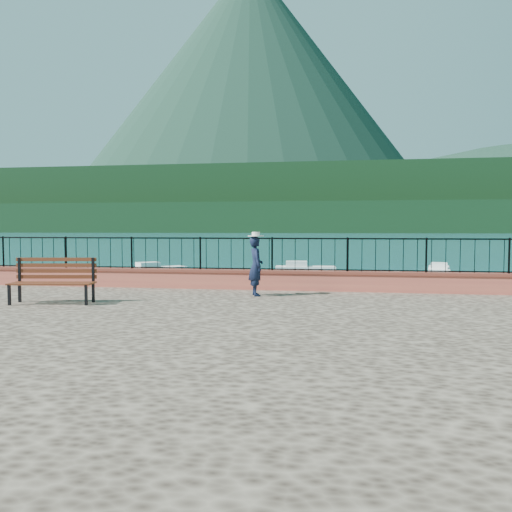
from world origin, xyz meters
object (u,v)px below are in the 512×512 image
(boat_5, at_px, (439,268))
(person, at_px, (256,266))
(park_bench, at_px, (53,290))
(boat_3, at_px, (156,267))
(boat_0, at_px, (215,300))
(boat_1, at_px, (399,290))
(boat_4, at_px, (305,267))
(boat_2, at_px, (403,279))

(boat_5, bearing_deg, person, 167.94)
(park_bench, height_order, boat_3, park_bench)
(boat_0, distance_m, boat_5, 19.91)
(park_bench, relative_size, boat_1, 0.61)
(person, height_order, boat_4, person)
(boat_2, bearing_deg, boat_1, -145.45)
(boat_1, relative_size, boat_5, 0.82)
(boat_0, distance_m, boat_4, 16.32)
(park_bench, distance_m, boat_0, 7.15)
(boat_1, height_order, boat_2, same)
(boat_1, distance_m, boat_2, 4.89)
(boat_0, bearing_deg, boat_2, 39.08)
(boat_1, relative_size, boat_4, 0.84)
(person, xyz_separation_m, boat_5, (8.90, 20.97, -1.61))
(boat_3, distance_m, boat_5, 18.73)
(boat_0, height_order, boat_1, same)
(park_bench, bearing_deg, boat_3, 95.19)
(boat_0, xyz_separation_m, boat_3, (-7.41, 13.93, 0.00))
(park_bench, distance_m, person, 5.16)
(boat_0, relative_size, boat_5, 0.95)
(boat_3, distance_m, boat_4, 10.04)
(park_bench, distance_m, boat_1, 14.18)
(boat_1, bearing_deg, person, -92.91)
(park_bench, distance_m, boat_3, 21.19)
(person, bearing_deg, boat_3, 6.32)
(person, height_order, boat_5, person)
(person, distance_m, boat_1, 9.75)
(boat_0, relative_size, boat_1, 1.16)
(boat_0, xyz_separation_m, boat_5, (11.14, 16.50, 0.00))
(boat_1, height_order, boat_3, same)
(boat_4, bearing_deg, person, -94.05)
(boat_0, bearing_deg, boat_4, 72.78)
(boat_4, relative_size, boat_5, 0.98)
(boat_5, bearing_deg, boat_0, 156.90)
(person, distance_m, boat_2, 14.39)
(boat_0, bearing_deg, boat_5, 47.12)
(boat_1, height_order, boat_4, same)
(boat_2, relative_size, boat_4, 0.99)
(boat_2, distance_m, boat_5, 8.48)
(person, bearing_deg, boat_1, -51.32)
(boat_0, height_order, boat_2, same)
(park_bench, distance_m, boat_4, 23.31)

